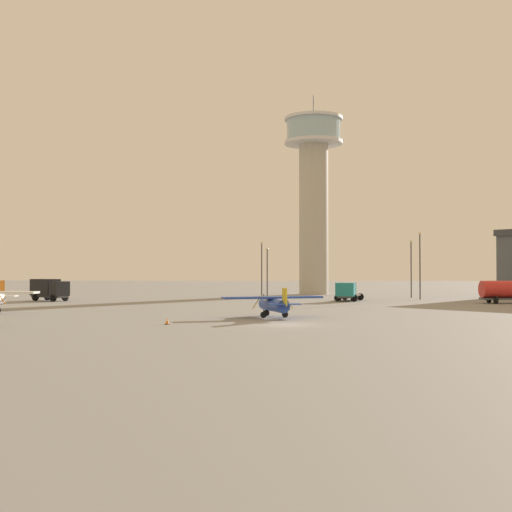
% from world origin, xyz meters
% --- Properties ---
extents(ground_plane, '(400.00, 400.00, 0.00)m').
position_xyz_m(ground_plane, '(0.00, 0.00, 0.00)').
color(ground_plane, gray).
extents(control_tower, '(10.36, 10.36, 35.61)m').
position_xyz_m(control_tower, '(2.83, 64.42, 19.54)').
color(control_tower, '#B2AD9E').
rests_on(control_tower, ground_plane).
extents(airplane_blue, '(9.39, 7.42, 2.82)m').
position_xyz_m(airplane_blue, '(-1.44, 7.69, 1.32)').
color(airplane_blue, '#2847A8').
rests_on(airplane_blue, ground_plane).
extents(truck_box_black, '(6.37, 5.09, 3.07)m').
position_xyz_m(truck_box_black, '(-34.63, 37.11, 1.72)').
color(truck_box_black, '#38383D').
rests_on(truck_box_black, ground_plane).
extents(truck_fuel_tanker_red, '(7.44, 3.85, 2.97)m').
position_xyz_m(truck_fuel_tanker_red, '(27.80, 35.31, 1.68)').
color(truck_fuel_tanker_red, '#38383D').
rests_on(truck_fuel_tanker_red, ground_plane).
extents(truck_flatbed_teal, '(4.46, 7.57, 2.59)m').
position_xyz_m(truck_flatbed_teal, '(7.31, 39.66, 1.26)').
color(truck_flatbed_teal, '#38383D').
rests_on(truck_flatbed_teal, ground_plane).
extents(light_post_west, '(0.44, 0.44, 8.98)m').
position_xyz_m(light_post_west, '(-5.75, 53.98, 5.33)').
color(light_post_west, '#38383D').
rests_on(light_post_west, ground_plane).
extents(light_post_east, '(0.44, 0.44, 10.01)m').
position_xyz_m(light_post_east, '(18.21, 45.29, 5.86)').
color(light_post_east, '#38383D').
rests_on(light_post_east, ground_plane).
extents(light_post_north, '(0.44, 0.44, 9.15)m').
position_xyz_m(light_post_north, '(18.00, 52.09, 5.41)').
color(light_post_north, '#38383D').
rests_on(light_post_north, ground_plane).
extents(light_post_centre, '(0.44, 0.44, 7.86)m').
position_xyz_m(light_post_centre, '(-4.49, 48.14, 4.74)').
color(light_post_centre, '#38383D').
rests_on(light_post_centre, ground_plane).
extents(traffic_cone_near_left, '(0.36, 0.36, 0.55)m').
position_xyz_m(traffic_cone_near_left, '(-9.69, -0.41, 0.27)').
color(traffic_cone_near_left, black).
rests_on(traffic_cone_near_left, ground_plane).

